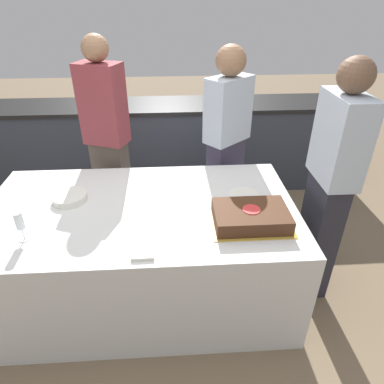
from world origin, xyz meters
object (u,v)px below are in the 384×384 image
Objects in this scene: plate_stack at (70,197)px; wine_glass at (19,222)px; cake at (251,216)px; person_cutting_cake at (226,142)px; person_seated_right at (329,186)px; person_standing_back at (108,141)px.

plate_stack is 1.25× the size of wine_glass.
plate_stack is at bearing 68.46° from wine_glass.
cake is 0.99m from person_cutting_cake.
person_seated_right reaches higher than cake.
cake is at bearing 155.64° from person_standing_back.
plate_stack is at bearing 164.23° from cake.
person_seated_right reaches higher than person_cutting_cake.
person_cutting_cake is (-0.00, 0.99, 0.06)m from cake.
cake is 0.30× the size of person_cutting_cake.
wine_glass is at bearing -176.68° from cake.
person_standing_back is at bearing 134.53° from cake.
person_standing_back reaches higher than plate_stack.
person_seated_right is 0.98× the size of person_standing_back.
cake is at bearing -69.11° from person_seated_right.
plate_stack is 1.69m from person_seated_right.
person_seated_right is at bearing 8.79° from wine_glass.
wine_glass is 1.86m from person_seated_right.
person_seated_right is at bearing 20.89° from cake.
person_seated_right is (1.69, -0.11, 0.09)m from plate_stack.
wine_glass is (-0.16, -0.40, 0.10)m from plate_stack.
cake is 0.28× the size of person_standing_back.
person_seated_right is at bearing 84.50° from person_cutting_cake.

